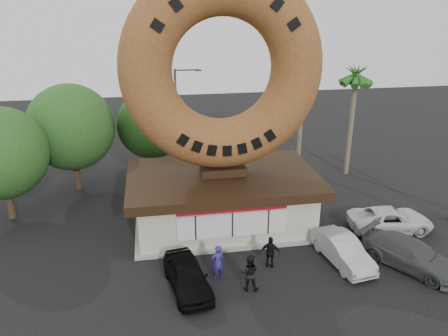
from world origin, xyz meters
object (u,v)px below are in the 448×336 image
object	(u,v)px
donut_shop	(223,198)
car_white	(390,220)
person_left	(218,262)
person_right	(271,252)
car_black	(188,276)
person_center	(249,273)
giant_donut	(223,70)
car_grey	(410,254)
car_silver	(343,250)
street_lamp	(178,114)

from	to	relation	value
donut_shop	car_white	distance (m)	10.05
person_left	person_right	size ratio (longest dim) A/B	1.07
car_black	car_white	bearing A→B (deg)	6.54
person_left	donut_shop	bearing A→B (deg)	-118.98
person_center	car_white	xyz separation A→B (m)	(9.55, 4.19, -0.25)
person_right	giant_donut	bearing A→B (deg)	-49.82
giant_donut	car_grey	distance (m)	13.74
giant_donut	car_silver	size ratio (longest dim) A/B	2.61
person_center	car_grey	size ratio (longest dim) A/B	0.37
car_black	car_grey	distance (m)	11.43
donut_shop	car_grey	bearing A→B (deg)	-35.41
giant_donut	car_black	xyz separation A→B (m)	(-2.73, -6.12, -8.65)
car_grey	person_left	bearing A→B (deg)	143.38
person_right	car_grey	size ratio (longest dim) A/B	0.34
giant_donut	street_lamp	xyz separation A→B (m)	(-1.86, 10.00, -4.89)
person_center	giant_donut	bearing A→B (deg)	-73.50
donut_shop	person_right	distance (m)	5.35
giant_donut	street_lamp	world-z (taller)	giant_donut
donut_shop	person_left	xyz separation A→B (m)	(-1.20, -5.53, -0.84)
giant_donut	person_center	bearing A→B (deg)	-88.80
street_lamp	person_right	size ratio (longest dim) A/B	4.59
giant_donut	person_left	size ratio (longest dim) A/B	6.00
donut_shop	giant_donut	size ratio (longest dim) A/B	1.00
car_silver	car_grey	world-z (taller)	car_grey
person_left	car_grey	xyz separation A→B (m)	(9.89, -0.66, -0.19)
donut_shop	car_black	size ratio (longest dim) A/B	2.65
car_white	giant_donut	bearing A→B (deg)	80.98
street_lamp	donut_shop	bearing A→B (deg)	-79.50
donut_shop	giant_donut	distance (m)	7.61
giant_donut	car_black	size ratio (longest dim) A/B	2.64
person_right	car_silver	world-z (taller)	person_right
person_left	car_black	xyz separation A→B (m)	(-1.54, -0.58, -0.21)
car_black	donut_shop	bearing A→B (deg)	56.01
car_silver	street_lamp	bearing A→B (deg)	106.79
donut_shop	car_silver	xyz separation A→B (m)	(5.48, -5.18, -1.06)
car_silver	donut_shop	bearing A→B (deg)	127.64
donut_shop	car_silver	distance (m)	7.61
street_lamp	car_black	size ratio (longest dim) A/B	1.89
donut_shop	person_left	size ratio (longest dim) A/B	6.02
street_lamp	person_center	xyz separation A→B (m)	(1.99, -16.66, -3.55)
street_lamp	car_black	distance (m)	16.58
donut_shop	street_lamp	xyz separation A→B (m)	(-1.86, 10.02, 2.72)
donut_shop	person_center	distance (m)	6.70
donut_shop	giant_donut	xyz separation A→B (m)	(0.00, 0.02, 7.61)
giant_donut	car_white	xyz separation A→B (m)	(9.69, -2.46, -8.69)
person_left	person_center	world-z (taller)	person_center
giant_donut	person_right	distance (m)	10.01
person_center	car_silver	size ratio (longest dim) A/B	0.44
giant_donut	person_right	xyz separation A→B (m)	(1.62, -5.03, -8.50)
street_lamp	person_center	size ratio (longest dim) A/B	4.29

